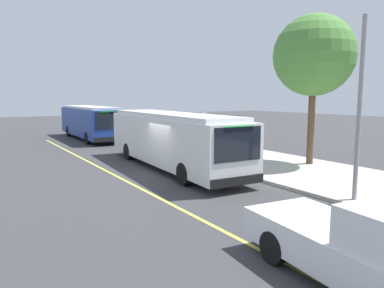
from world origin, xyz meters
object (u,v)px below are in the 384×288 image
Objects in this scene: transit_bus_second at (90,121)px; pickup_truck at (374,251)px; waiting_bench at (219,146)px; pedestrian_commuter at (216,140)px; route_sign_post at (205,129)px; transit_bus_main at (171,138)px.

transit_bus_second is 1.99× the size of pickup_truck.
transit_bus_second reaches higher than pickup_truck.
waiting_bench is 0.95× the size of pedestrian_commuter.
pedestrian_commuter is (0.71, -0.73, 0.48)m from waiting_bench.
pedestrian_commuter is at bearing 121.47° from route_sign_post.
route_sign_post is at bearing 7.87° from transit_bus_second.
pickup_truck is 3.31× the size of pedestrian_commuter.
route_sign_post reaches higher than pedestrian_commuter.
route_sign_post is at bearing 158.76° from pickup_truck.
route_sign_post reaches higher than waiting_bench.
pickup_truck is at bearing -21.24° from route_sign_post.
transit_bus_main is 4.15m from pedestrian_commuter.
transit_bus_second is at bearing -165.77° from pedestrian_commuter.
transit_bus_main reaches higher than pedestrian_commuter.
waiting_bench is (-14.92, 7.41, -0.22)m from pickup_truck.
transit_bus_second reaches higher than waiting_bench.
transit_bus_main is at bearing -72.08° from pedestrian_commuter.
route_sign_post is (15.18, 2.10, 0.34)m from transit_bus_second.
transit_bus_main is at bearing -66.93° from waiting_bench.
transit_bus_second reaches higher than pedestrian_commuter.
waiting_bench is (13.54, 4.35, -0.98)m from transit_bus_second.
transit_bus_main is 5.14m from waiting_bench.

